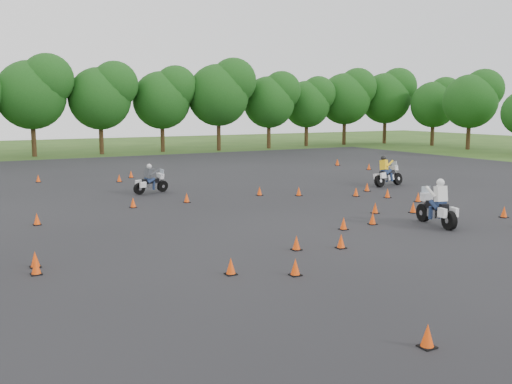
# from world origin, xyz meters

# --- Properties ---
(ground) EXTENTS (140.00, 140.00, 0.00)m
(ground) POSITION_xyz_m (0.00, 0.00, 0.00)
(ground) COLOR #2D5119
(ground) RESTS_ON ground
(asphalt_pad) EXTENTS (62.00, 62.00, 0.00)m
(asphalt_pad) POSITION_xyz_m (0.00, 6.00, 0.01)
(asphalt_pad) COLOR black
(asphalt_pad) RESTS_ON ground
(treeline) EXTENTS (86.49, 32.53, 10.15)m
(treeline) POSITION_xyz_m (3.72, 34.99, 4.51)
(treeline) COLOR #174513
(treeline) RESTS_ON ground
(traffic_cones) EXTENTS (36.55, 32.98, 0.45)m
(traffic_cones) POSITION_xyz_m (0.61, 4.69, 0.23)
(traffic_cones) COLOR #FA490A
(traffic_cones) RESTS_ON asphalt_pad
(rider_grey) EXTENTS (2.18, 1.15, 1.61)m
(rider_grey) POSITION_xyz_m (-1.30, 13.40, 0.81)
(rider_grey) COLOR #3B3D42
(rider_grey) RESTS_ON ground
(rider_yellow) EXTENTS (2.41, 1.08, 1.79)m
(rider_yellow) POSITION_xyz_m (11.85, 9.30, 0.90)
(rider_yellow) COLOR yellow
(rider_yellow) RESTS_ON ground
(rider_white) EXTENTS (1.21, 2.52, 1.87)m
(rider_white) POSITION_xyz_m (5.74, -0.16, 0.94)
(rider_white) COLOR white
(rider_white) RESTS_ON ground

